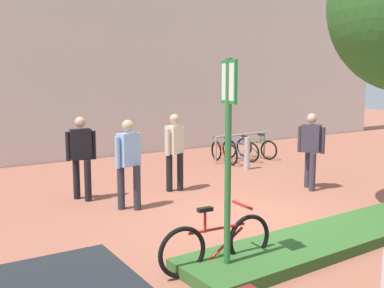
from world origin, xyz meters
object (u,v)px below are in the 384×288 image
object	(u,v)px
bollard_steel	(247,153)
person_suited_navy	(311,146)
parking_sign_post	(228,138)
person_shirt_blue	(128,159)
person_casual_tan	(175,147)
person_suited_dark	(81,153)
bike_rack_cluster	(240,149)
bike_at_sign	(217,244)

from	to	relation	value
bollard_steel	person_suited_navy	bearing A→B (deg)	-98.24
parking_sign_post	person_shirt_blue	bearing A→B (deg)	84.60
person_casual_tan	bollard_steel	bearing A→B (deg)	18.01
person_suited_dark	person_casual_tan	world-z (taller)	same
person_suited_dark	bike_rack_cluster	bearing A→B (deg)	16.81
parking_sign_post	person_suited_dark	distance (m)	4.60
bollard_steel	person_suited_dark	size ratio (longest dim) A/B	0.52
person_casual_tan	person_shirt_blue	world-z (taller)	same
bollard_steel	person_shirt_blue	xyz separation A→B (m)	(-4.49, -1.72, 0.53)
bike_rack_cluster	person_casual_tan	distance (m)	4.40
bollard_steel	person_casual_tan	world-z (taller)	person_casual_tan
bollard_steel	person_shirt_blue	distance (m)	4.84
parking_sign_post	person_shirt_blue	distance (m)	3.45
person_suited_navy	bollard_steel	bearing A→B (deg)	81.76
parking_sign_post	person_suited_navy	xyz separation A→B (m)	(4.43, 2.51, -0.77)
person_suited_navy	person_casual_tan	size ratio (longest dim) A/B	1.00
person_casual_tan	person_shirt_blue	size ratio (longest dim) A/B	1.00
bike_rack_cluster	person_suited_navy	bearing A→B (deg)	-107.12
bollard_steel	person_suited_dark	world-z (taller)	person_suited_dark
person_suited_dark	person_shirt_blue	world-z (taller)	same
bike_at_sign	person_suited_dark	distance (m)	4.37
parking_sign_post	bike_at_sign	bearing A→B (deg)	87.44
person_suited_navy	person_shirt_blue	distance (m)	4.20
bike_rack_cluster	person_shirt_blue	bearing A→B (deg)	-151.03
bike_at_sign	person_casual_tan	distance (m)	4.34
bike_at_sign	person_casual_tan	bearing A→B (deg)	65.06
parking_sign_post	bike_rack_cluster	xyz separation A→B (m)	(5.59, 6.27, -1.40)
person_suited_navy	person_suited_dark	bearing A→B (deg)	156.29
parking_sign_post	person_shirt_blue	size ratio (longest dim) A/B	1.57
parking_sign_post	bike_at_sign	distance (m)	1.42
person_suited_dark	person_suited_navy	bearing A→B (deg)	-23.71
person_suited_dark	person_casual_tan	xyz separation A→B (m)	(1.98, -0.43, 0.00)
bike_rack_cluster	person_suited_navy	world-z (taller)	person_suited_navy
person_suited_navy	person_shirt_blue	xyz separation A→B (m)	(-4.12, 0.84, 0.00)
bike_at_sign	bike_rack_cluster	bearing A→B (deg)	47.35
parking_sign_post	bollard_steel	bearing A→B (deg)	46.54
parking_sign_post	person_suited_dark	size ratio (longest dim) A/B	1.57
bollard_steel	parking_sign_post	bearing A→B (deg)	-133.46
bollard_steel	person_suited_dark	xyz separation A→B (m)	(-4.97, -0.54, 0.53)
person_casual_tan	person_shirt_blue	distance (m)	1.68
bollard_steel	person_casual_tan	bearing A→B (deg)	-161.99
bollard_steel	person_shirt_blue	bearing A→B (deg)	-159.02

